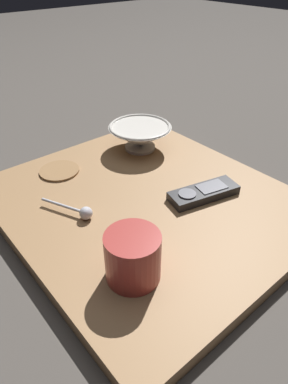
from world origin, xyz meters
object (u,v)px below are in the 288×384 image
coffee_mug (133,257)px  teaspoon (82,212)px  tv_remote_near (203,193)px  cereal_bowl (140,136)px  drink_coaster (59,171)px

coffee_mug → teaspoon: 0.18m
teaspoon → tv_remote_near: teaspoon is taller
tv_remote_near → cereal_bowl: bearing=-97.9°
cereal_bowl → tv_remote_near: 0.26m
coffee_mug → drink_coaster: (-0.06, -0.36, -0.04)m
cereal_bowl → teaspoon: bearing=28.8°
cereal_bowl → coffee_mug: 0.43m
teaspoon → drink_coaster: size_ratio=1.19×
coffee_mug → drink_coaster: 0.37m
coffee_mug → tv_remote_near: bearing=-163.5°
coffee_mug → drink_coaster: bearing=-100.1°
tv_remote_near → drink_coaster: bearing=-57.2°
tv_remote_near → drink_coaster: 0.34m
cereal_bowl → coffee_mug: (0.28, 0.33, 0.00)m
teaspoon → coffee_mug: bearing=84.9°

